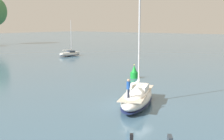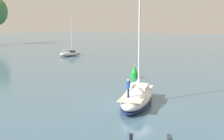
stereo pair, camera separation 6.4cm
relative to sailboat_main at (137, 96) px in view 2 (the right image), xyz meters
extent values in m
plane|color=#42667F|center=(-0.02, -0.01, -0.84)|extent=(400.00, 400.00, 0.00)
ellipsoid|color=white|center=(-0.02, -0.01, -0.09)|extent=(9.16, 5.61, 1.51)
ellipsoid|color=#19234C|center=(-0.02, -0.01, -0.50)|extent=(9.25, 5.67, 0.18)
cube|color=beige|center=(-0.02, -0.01, 0.36)|extent=(8.02, 4.85, 0.06)
cube|color=silver|center=(0.40, 0.16, 0.70)|extent=(2.95, 2.54, 0.62)
cylinder|color=silver|center=(0.64, 0.26, 5.94)|extent=(0.18, 0.18, 11.09)
cylinder|color=silver|center=(-1.21, -0.49, 1.28)|extent=(3.76, 1.63, 0.15)
cylinder|color=silver|center=(-1.21, -0.49, 1.38)|extent=(3.42, 1.56, 0.24)
cylinder|color=#232838|center=(-2.60, -0.72, 0.81)|extent=(0.26, 0.26, 0.85)
cylinder|color=#1E4CA5|center=(-2.60, -0.72, 1.56)|extent=(0.44, 0.44, 0.65)
sphere|color=tan|center=(-2.60, -0.72, 2.01)|extent=(0.24, 0.24, 0.24)
ellipsoid|color=white|center=(28.26, 36.70, -0.32)|extent=(6.22, 2.23, 1.04)
ellipsoid|color=#19234C|center=(28.26, 36.70, -0.61)|extent=(6.28, 2.25, 0.12)
cube|color=silver|center=(28.26, 36.70, -0.01)|extent=(5.47, 1.90, 0.06)
cube|color=#333D4C|center=(28.57, 36.67, 0.24)|extent=(1.80, 1.34, 0.43)
cylinder|color=silver|center=(28.75, 36.66, 3.83)|extent=(0.12, 0.12, 7.62)
cylinder|color=silver|center=(27.38, 36.78, 0.63)|extent=(2.74, 0.34, 0.10)
cylinder|color=white|center=(27.38, 36.78, 0.71)|extent=(2.47, 0.38, 0.17)
cylinder|color=green|center=(12.25, 8.26, -0.43)|extent=(1.10, 1.10, 0.82)
cone|color=green|center=(12.25, 8.26, 0.49)|extent=(0.82, 0.82, 1.01)
sphere|color=#F2F266|center=(12.25, 8.26, 1.07)|extent=(0.16, 0.16, 0.16)
camera|label=1|loc=(-24.57, -15.43, 6.87)|focal=50.00mm
camera|label=2|loc=(-24.53, -15.48, 6.87)|focal=50.00mm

